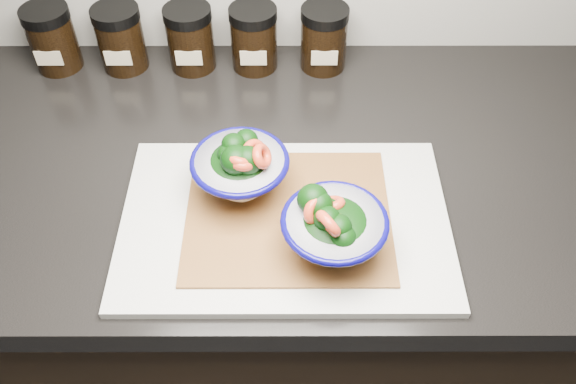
{
  "coord_description": "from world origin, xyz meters",
  "views": [
    {
      "loc": [
        0.11,
        0.79,
        1.56
      ],
      "look_at": [
        0.11,
        1.33,
        0.96
      ],
      "focal_mm": 38.0,
      "sensor_mm": 36.0,
      "label": 1
    }
  ],
  "objects_px": {
    "bowl_left": "(241,168)",
    "bowl_right": "(333,228)",
    "spice_jar_e": "(324,38)",
    "spice_jar_c": "(190,38)",
    "spice_jar_d": "(254,38)",
    "spice_jar_a": "(52,38)",
    "spice_jar_b": "(121,38)",
    "cutting_board": "(285,221)"
  },
  "relations": [
    {
      "from": "spice_jar_e",
      "to": "cutting_board",
      "type": "bearing_deg",
      "value": -100.29
    },
    {
      "from": "bowl_left",
      "to": "bowl_right",
      "type": "xyz_separation_m",
      "value": [
        0.12,
        -0.1,
        -0.0
      ]
    },
    {
      "from": "bowl_right",
      "to": "cutting_board",
      "type": "bearing_deg",
      "value": 137.08
    },
    {
      "from": "bowl_left",
      "to": "bowl_right",
      "type": "bearing_deg",
      "value": -40.81
    },
    {
      "from": "bowl_right",
      "to": "spice_jar_a",
      "type": "bearing_deg",
      "value": 137.54
    },
    {
      "from": "spice_jar_c",
      "to": "spice_jar_e",
      "type": "xyz_separation_m",
      "value": [
        0.23,
        0.0,
        0.0
      ]
    },
    {
      "from": "cutting_board",
      "to": "spice_jar_a",
      "type": "relative_size",
      "value": 3.98
    },
    {
      "from": "bowl_left",
      "to": "spice_jar_e",
      "type": "relative_size",
      "value": 1.21
    },
    {
      "from": "bowl_right",
      "to": "spice_jar_e",
      "type": "xyz_separation_m",
      "value": [
        0.01,
        0.42,
        -0.0
      ]
    },
    {
      "from": "spice_jar_d",
      "to": "spice_jar_a",
      "type": "bearing_deg",
      "value": 180.0
    },
    {
      "from": "spice_jar_a",
      "to": "spice_jar_e",
      "type": "xyz_separation_m",
      "value": [
        0.47,
        0.0,
        0.0
      ]
    },
    {
      "from": "spice_jar_b",
      "to": "bowl_right",
      "type": "bearing_deg",
      "value": -50.83
    },
    {
      "from": "cutting_board",
      "to": "spice_jar_d",
      "type": "xyz_separation_m",
      "value": [
        -0.05,
        0.37,
        0.05
      ]
    },
    {
      "from": "bowl_right",
      "to": "spice_jar_e",
      "type": "distance_m",
      "value": 0.42
    },
    {
      "from": "spice_jar_c",
      "to": "bowl_left",
      "type": "bearing_deg",
      "value": -72.05
    },
    {
      "from": "spice_jar_b",
      "to": "spice_jar_c",
      "type": "bearing_deg",
      "value": 0.0
    },
    {
      "from": "spice_jar_a",
      "to": "spice_jar_b",
      "type": "bearing_deg",
      "value": 0.0
    },
    {
      "from": "spice_jar_a",
      "to": "spice_jar_b",
      "type": "height_order",
      "value": "same"
    },
    {
      "from": "spice_jar_b",
      "to": "spice_jar_c",
      "type": "distance_m",
      "value": 0.12
    },
    {
      "from": "spice_jar_c",
      "to": "spice_jar_e",
      "type": "distance_m",
      "value": 0.23
    },
    {
      "from": "bowl_right",
      "to": "spice_jar_b",
      "type": "relative_size",
      "value": 1.21
    },
    {
      "from": "bowl_left",
      "to": "spice_jar_e",
      "type": "xyz_separation_m",
      "value": [
        0.13,
        0.32,
        -0.0
      ]
    },
    {
      "from": "spice_jar_c",
      "to": "spice_jar_d",
      "type": "bearing_deg",
      "value": 0.0
    },
    {
      "from": "spice_jar_a",
      "to": "spice_jar_e",
      "type": "relative_size",
      "value": 1.0
    },
    {
      "from": "bowl_right",
      "to": "spice_jar_a",
      "type": "relative_size",
      "value": 1.21
    },
    {
      "from": "bowl_right",
      "to": "spice_jar_e",
      "type": "height_order",
      "value": "bowl_right"
    },
    {
      "from": "bowl_right",
      "to": "spice_jar_c",
      "type": "relative_size",
      "value": 1.21
    },
    {
      "from": "bowl_left",
      "to": "spice_jar_b",
      "type": "relative_size",
      "value": 1.21
    },
    {
      "from": "bowl_right",
      "to": "spice_jar_c",
      "type": "bearing_deg",
      "value": 117.92
    },
    {
      "from": "bowl_left",
      "to": "spice_jar_d",
      "type": "bearing_deg",
      "value": 88.81
    },
    {
      "from": "cutting_board",
      "to": "bowl_left",
      "type": "distance_m",
      "value": 0.09
    },
    {
      "from": "spice_jar_d",
      "to": "spice_jar_e",
      "type": "height_order",
      "value": "same"
    },
    {
      "from": "bowl_right",
      "to": "spice_jar_b",
      "type": "distance_m",
      "value": 0.55
    },
    {
      "from": "bowl_left",
      "to": "spice_jar_a",
      "type": "height_order",
      "value": "bowl_left"
    },
    {
      "from": "bowl_left",
      "to": "spice_jar_d",
      "type": "distance_m",
      "value": 0.32
    },
    {
      "from": "spice_jar_a",
      "to": "spice_jar_d",
      "type": "bearing_deg",
      "value": 0.0
    },
    {
      "from": "cutting_board",
      "to": "spice_jar_c",
      "type": "distance_m",
      "value": 0.4
    },
    {
      "from": "spice_jar_b",
      "to": "spice_jar_d",
      "type": "bearing_deg",
      "value": 0.0
    },
    {
      "from": "spice_jar_d",
      "to": "bowl_left",
      "type": "bearing_deg",
      "value": -91.19
    },
    {
      "from": "spice_jar_a",
      "to": "spice_jar_c",
      "type": "distance_m",
      "value": 0.24
    },
    {
      "from": "cutting_board",
      "to": "spice_jar_e",
      "type": "distance_m",
      "value": 0.38
    },
    {
      "from": "bowl_left",
      "to": "bowl_right",
      "type": "relative_size",
      "value": 1.0
    }
  ]
}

